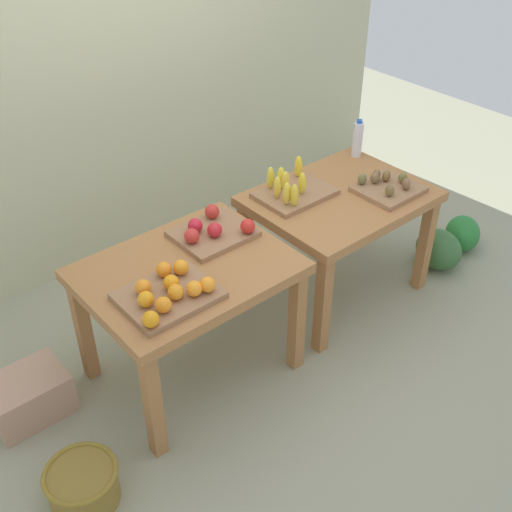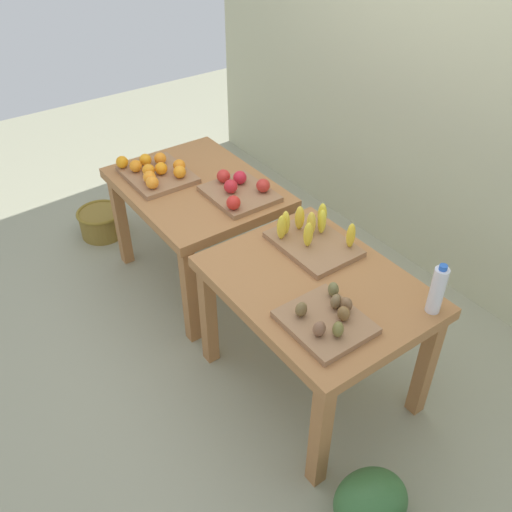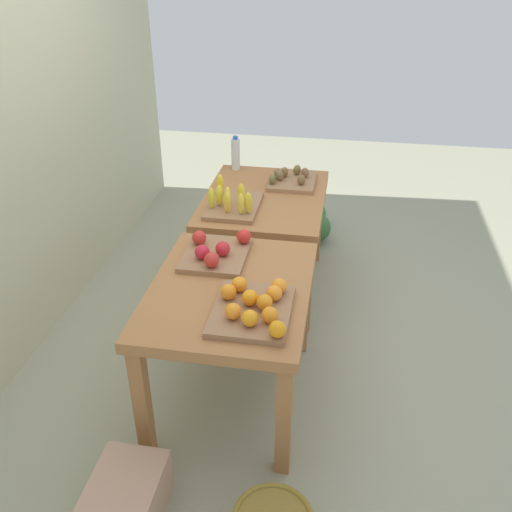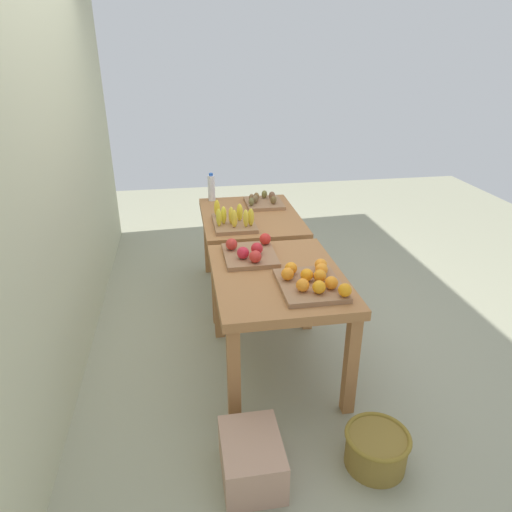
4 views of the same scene
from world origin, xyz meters
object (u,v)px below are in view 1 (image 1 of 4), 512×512
banana_crate (292,190)px  water_bottle (358,139)px  kiwi_bin (388,187)px  orange_bin (169,292)px  cardboard_produce_box (28,396)px  display_table_right (340,209)px  watermelon_pile (449,243)px  display_table_left (188,283)px  wicker_basket (83,485)px  apple_bin (213,231)px

banana_crate → water_bottle: size_ratio=1.74×
kiwi_bin → water_bottle: water_bottle is taller
orange_bin → cardboard_produce_box: (-0.63, 0.46, -0.64)m
display_table_right → orange_bin: 1.34m
orange_bin → kiwi_bin: size_ratio=1.27×
kiwi_bin → watermelon_pile: (0.63, -0.12, -0.62)m
display_table_left → wicker_basket: size_ratio=3.07×
orange_bin → kiwi_bin: (1.57, 0.01, -0.01)m
kiwi_bin → water_bottle: bearing=64.8°
banana_crate → cardboard_produce_box: size_ratio=1.10×
banana_crate → cardboard_produce_box: banana_crate is taller
apple_bin → kiwi_bin: bearing=-14.7°
wicker_basket → kiwi_bin: bearing=5.1°
orange_bin → kiwi_bin: orange_bin is taller
display_table_right → watermelon_pile: bearing=-17.2°
apple_bin → cardboard_produce_box: apple_bin is taller
display_table_right → kiwi_bin: bearing=-32.3°
kiwi_bin → water_bottle: size_ratio=1.42×
apple_bin → wicker_basket: 1.39m
display_table_left → cardboard_produce_box: size_ratio=2.60×
apple_bin → banana_crate: size_ratio=0.91×
banana_crate → display_table_left: bearing=-169.0°
display_table_right → water_bottle: size_ratio=4.10×
banana_crate → water_bottle: 0.70m
display_table_left → water_bottle: (1.57, 0.29, 0.22)m
banana_crate → watermelon_pile: (1.11, -0.44, -0.64)m
display_table_left → water_bottle: size_ratio=4.10×
apple_bin → banana_crate: (0.61, 0.04, 0.01)m
banana_crate → wicker_basket: size_ratio=1.30×
water_bottle → orange_bin: bearing=-165.9°
wicker_basket → display_table_right: bearing=10.0°
display_table_right → banana_crate: (-0.24, 0.17, 0.15)m
cardboard_produce_box → display_table_left: bearing=-19.8°
cardboard_produce_box → display_table_right: bearing=-8.7°
watermelon_pile → display_table_left: bearing=172.3°
banana_crate → cardboard_produce_box: (-1.71, 0.13, -0.65)m
water_bottle → watermelon_pile: 1.00m
display_table_right → water_bottle: water_bottle is taller
display_table_left → wicker_basket: bearing=-158.0°
wicker_basket → cardboard_produce_box: (0.03, 0.65, 0.01)m
wicker_basket → orange_bin: bearing=16.2°
banana_crate → watermelon_pile: bearing=-21.6°
display_table_left → kiwi_bin: (1.36, -0.15, 0.13)m
watermelon_pile → cardboard_produce_box: watermelon_pile is taller
water_bottle → cardboard_produce_box: (-2.40, 0.01, -0.72)m
water_bottle → cardboard_produce_box: bearing=179.7°
apple_bin → kiwi_bin: 1.13m
apple_bin → orange_bin: bearing=-148.4°
display_table_left → kiwi_bin: kiwi_bin is taller
wicker_basket → cardboard_produce_box: 0.65m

